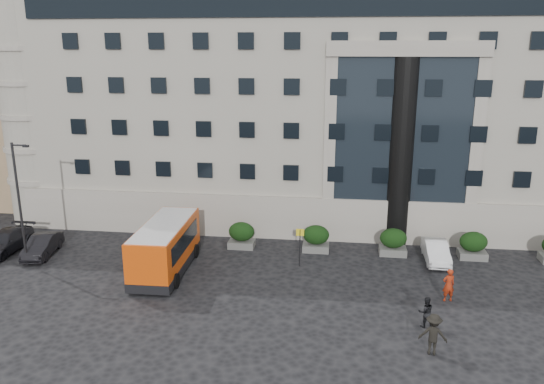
{
  "coord_description": "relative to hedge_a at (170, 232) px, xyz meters",
  "views": [
    {
      "loc": [
        7.75,
        -26.52,
        13.61
      ],
      "look_at": [
        3.76,
        4.58,
        5.0
      ],
      "focal_mm": 35.0,
      "sensor_mm": 36.0,
      "label": 1
    }
  ],
  "objects": [
    {
      "name": "ground",
      "position": [
        4.0,
        -7.8,
        -0.93
      ],
      "size": [
        120.0,
        120.0,
        0.0
      ],
      "primitive_type": "plane",
      "color": "black",
      "rests_on": "ground"
    },
    {
      "name": "hedge_e",
      "position": [
        20.8,
        0.0,
        0.0
      ],
      "size": [
        1.8,
        1.26,
        1.84
      ],
      "color": "#575654",
      "rests_on": "ground"
    },
    {
      "name": "parked_car_c",
      "position": [
        -10.76,
        -2.87,
        -0.2
      ],
      "size": [
        2.1,
        5.03,
        1.45
      ],
      "primitive_type": "imported",
      "rotation": [
        0.0,
        0.0,
        -0.01
      ],
      "color": "black",
      "rests_on": "ground"
    },
    {
      "name": "white_taxi",
      "position": [
        18.29,
        -0.8,
        -0.26
      ],
      "size": [
        1.43,
        4.08,
        1.34
      ],
      "primitive_type": "imported",
      "rotation": [
        0.0,
        0.0,
        0.0
      ],
      "color": "white",
      "rests_on": "ground"
    },
    {
      "name": "minibus",
      "position": [
        1.26,
        -4.58,
        0.78
      ],
      "size": [
        2.93,
        7.47,
        3.1
      ],
      "rotation": [
        0.0,
        0.0,
        0.02
      ],
      "color": "#DF470A",
      "rests_on": "ground"
    },
    {
      "name": "hedge_b",
      "position": [
        5.2,
        0.0,
        0.0
      ],
      "size": [
        1.8,
        1.26,
        1.84
      ],
      "color": "#575654",
      "rests_on": "ground"
    },
    {
      "name": "pedestrian_c",
      "position": [
        16.3,
        -12.06,
        0.06
      ],
      "size": [
        1.38,
        0.93,
        1.98
      ],
      "primitive_type": "imported",
      "rotation": [
        0.0,
        0.0,
        2.98
      ],
      "color": "black",
      "rests_on": "ground"
    },
    {
      "name": "civic_building",
      "position": [
        10.0,
        14.2,
        8.07
      ],
      "size": [
        44.0,
        24.0,
        18.0
      ],
      "primitive_type": "cube",
      "color": "gray",
      "rests_on": "ground"
    },
    {
      "name": "entrance_column",
      "position": [
        16.0,
        2.5,
        5.57
      ],
      "size": [
        1.8,
        1.8,
        13.0
      ],
      "primitive_type": "cylinder",
      "color": "black",
      "rests_on": "ground"
    },
    {
      "name": "hedge_d",
      "position": [
        15.6,
        0.0,
        0.0
      ],
      "size": [
        1.8,
        1.26,
        1.84
      ],
      "color": "#575654",
      "rests_on": "ground"
    },
    {
      "name": "pedestrian_b",
      "position": [
        16.34,
        -9.6,
        -0.12
      ],
      "size": [
        0.86,
        0.71,
        1.62
      ],
      "primitive_type": "imported",
      "rotation": [
        0.0,
        0.0,
        3.27
      ],
      "color": "black",
      "rests_on": "ground"
    },
    {
      "name": "apartment_far",
      "position": [
        -23.0,
        30.2,
        10.07
      ],
      "size": [
        13.0,
        13.0,
        22.0
      ],
      "primitive_type": "cube",
      "color": "#7A6347",
      "rests_on": "ground"
    },
    {
      "name": "hedge_c",
      "position": [
        10.4,
        0.0,
        0.0
      ],
      "size": [
        1.8,
        1.26,
        1.84
      ],
      "color": "#575654",
      "rests_on": "ground"
    },
    {
      "name": "red_truck",
      "position": [
        -13.6,
        8.47,
        0.68
      ],
      "size": [
        3.83,
        6.26,
        3.14
      ],
      "rotation": [
        0.0,
        0.0,
        0.24
      ],
      "color": "maroon",
      "rests_on": "ground"
    },
    {
      "name": "pedestrian_a",
      "position": [
        18.0,
        -6.54,
        0.02
      ],
      "size": [
        0.78,
        0.6,
        1.89
      ],
      "primitive_type": "imported",
      "rotation": [
        0.0,
        0.0,
        3.38
      ],
      "color": "#A12910",
      "rests_on": "ground"
    },
    {
      "name": "bus_stop_sign",
      "position": [
        9.5,
        -2.8,
        0.8
      ],
      "size": [
        0.5,
        0.08,
        2.52
      ],
      "color": "#262628",
      "rests_on": "ground"
    },
    {
      "name": "hedge_a",
      "position": [
        0.0,
        0.0,
        0.0
      ],
      "size": [
        1.8,
        1.26,
        1.84
      ],
      "color": "#575654",
      "rests_on": "ground"
    },
    {
      "name": "parked_car_d",
      "position": [
        -8.11,
        6.28,
        -0.15
      ],
      "size": [
        2.72,
        5.64,
        1.55
      ],
      "primitive_type": "imported",
      "rotation": [
        0.0,
        0.0,
        0.03
      ],
      "color": "black",
      "rests_on": "ground"
    },
    {
      "name": "parked_car_b",
      "position": [
        -7.87,
        -3.11,
        -0.24
      ],
      "size": [
        2.03,
        4.32,
        1.37
      ],
      "primitive_type": "imported",
      "rotation": [
        0.0,
        0.0,
        0.14
      ],
      "color": "black",
      "rests_on": "ground"
    },
    {
      "name": "street_lamp",
      "position": [
        -7.94,
        -4.8,
        3.44
      ],
      "size": [
        1.16,
        0.18,
        8.0
      ],
      "color": "#262628",
      "rests_on": "ground"
    }
  ]
}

